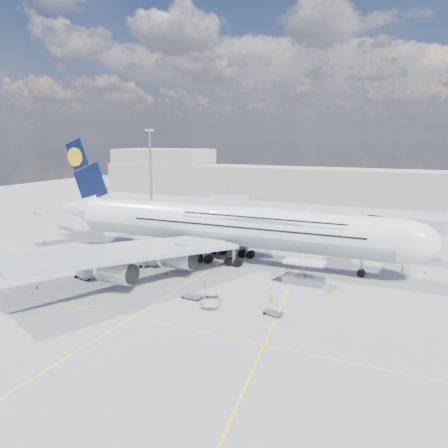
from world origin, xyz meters
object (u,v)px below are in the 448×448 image
at_px(catering_truck_inner, 240,224).
at_px(cone_wing_left_outer, 208,222).
at_px(jet_bridge, 398,227).
at_px(dolly_nose_far, 273,313).
at_px(crew_nose, 403,270).
at_px(crew_tug, 205,282).
at_px(cone_wing_right_outer, 37,287).
at_px(cone_wing_left_inner, 202,241).
at_px(airliner, 227,225).
at_px(crew_wing, 161,261).
at_px(cone_nose, 425,272).
at_px(baggage_tug, 138,263).
at_px(service_van, 211,299).
at_px(cargo_loader, 303,276).
at_px(dolly_nose_near, 192,296).
at_px(catering_truck_outer, 224,213).
at_px(light_mast, 151,171).
at_px(dolly_row_a, 85,272).
at_px(dolly_back, 107,266).
at_px(crew_loader, 330,289).
at_px(dolly_row_c, 151,261).
at_px(cone_tail, 44,241).
at_px(dolly_row_b, 107,270).
at_px(crew_van, 272,297).

bearing_deg(catering_truck_inner, cone_wing_left_outer, 169.26).
xyz_separation_m(jet_bridge, dolly_nose_far, (-13.33, -32.31, -6.56)).
height_order(crew_nose, crew_tug, crew_nose).
bearing_deg(cone_wing_right_outer, crew_nose, 31.09).
distance_m(cone_wing_left_inner, cone_wing_left_outer, 21.29).
xyz_separation_m(crew_tug, cone_wing_right_outer, (-23.56, -11.39, -0.45)).
height_order(airliner, crew_nose, airliner).
relative_size(jet_bridge, crew_wing, 11.66).
bearing_deg(cone_nose, baggage_tug, -160.48).
height_order(jet_bridge, service_van, jet_bridge).
bearing_deg(cargo_loader, dolly_nose_near, -133.81).
bearing_deg(cargo_loader, catering_truck_outer, 127.71).
bearing_deg(dolly_nose_far, crew_wing, 176.93).
distance_m(jet_bridge, crew_tug, 37.79).
distance_m(dolly_nose_near, cone_wing_left_outer, 56.30).
relative_size(light_mast, cone_nose, 42.94).
bearing_deg(crew_wing, airliner, -36.90).
bearing_deg(dolly_row_a, cone_wing_left_outer, 111.23).
distance_m(dolly_nose_near, crew_nose, 36.99).
height_order(dolly_back, crew_loader, dolly_back).
bearing_deg(dolly_row_c, cone_nose, 19.45).
bearing_deg(light_mast, cone_tail, -94.01).
bearing_deg(cone_wing_left_inner, cone_wing_left_outer, 113.14).
relative_size(light_mast, crew_loader, 16.99).
bearing_deg(light_mast, airliner, -41.00).
relative_size(jet_bridge, catering_truck_inner, 2.71).
height_order(catering_truck_inner, crew_loader, catering_truck_inner).
bearing_deg(cone_tail, baggage_tug, -12.38).
height_order(dolly_nose_near, crew_loader, crew_loader).
bearing_deg(airliner, crew_loader, -25.83).
xyz_separation_m(light_mast, baggage_tug, (27.30, -45.57, -12.49)).
bearing_deg(crew_tug, dolly_row_c, -179.05).
distance_m(dolly_nose_near, cone_wing_left_inner, 35.01).
height_order(dolly_nose_near, cone_tail, cone_tail).
bearing_deg(dolly_row_b, crew_nose, 3.38).
distance_m(cargo_loader, cone_wing_left_inner, 33.17).
distance_m(crew_nose, cone_wing_left_outer, 56.99).
bearing_deg(catering_truck_inner, crew_van, -48.14).
height_order(cargo_loader, crew_loader, cargo_loader).
bearing_deg(crew_loader, light_mast, -178.01).
relative_size(crew_nose, cone_wing_left_outer, 3.34).
bearing_deg(catering_truck_inner, crew_nose, -14.28).
bearing_deg(crew_wing, service_van, -115.32).
height_order(dolly_row_a, baggage_tug, dolly_row_a).
relative_size(cargo_loader, crew_nose, 4.85).
height_order(dolly_back, cone_tail, dolly_back).
distance_m(dolly_back, dolly_nose_near, 20.55).
bearing_deg(airliner, dolly_nose_far, -52.81).
height_order(jet_bridge, cone_nose, jet_bridge).
bearing_deg(catering_truck_inner, jet_bridge, -6.87).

